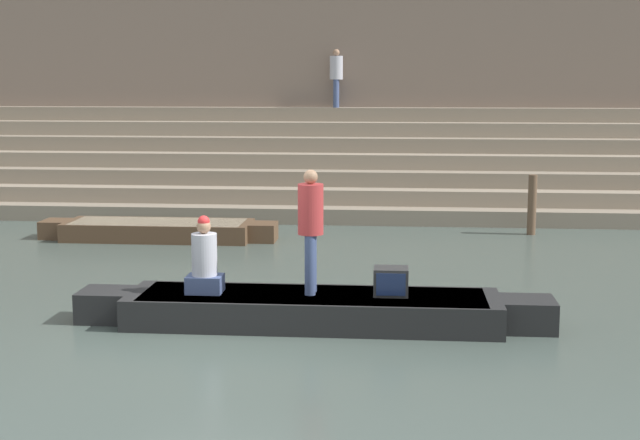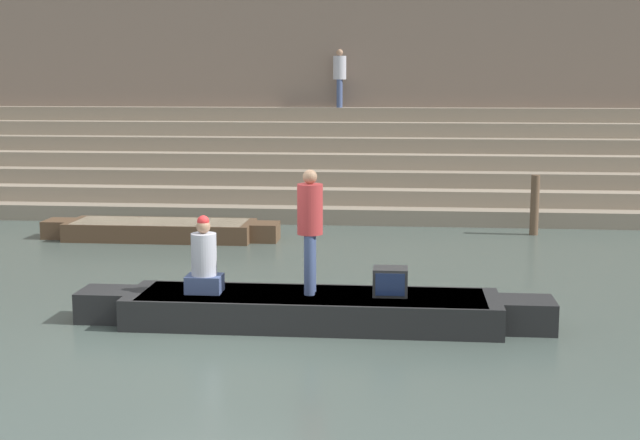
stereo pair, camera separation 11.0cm
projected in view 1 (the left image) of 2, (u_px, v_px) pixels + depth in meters
name	position (u px, v px, depth m)	size (l,w,h in m)	color
ground_plane	(216.00, 336.00, 12.36)	(120.00, 120.00, 0.00)	#47544C
ghat_steps	(307.00, 173.00, 24.50)	(36.00, 4.61, 2.71)	gray
back_wall	(315.00, 85.00, 26.33)	(34.20, 1.28, 6.72)	#7F6B5B
rowboat_main	(313.00, 308.00, 12.92)	(6.91, 1.45, 0.45)	black
person_standing	(311.00, 223.00, 12.79)	(0.37, 0.37, 1.81)	#3D4C75
person_rowing	(204.00, 262.00, 12.93)	(0.52, 0.41, 1.14)	#3D4C75
tv_set	(391.00, 281.00, 12.81)	(0.50, 0.42, 0.40)	#2D2D2D
moored_boat_shore	(159.00, 230.00, 19.77)	(5.28, 1.33, 0.40)	brown
mooring_post	(532.00, 205.00, 20.30)	(0.20, 0.20, 1.38)	brown
person_on_steps	(336.00, 74.00, 25.31)	(0.37, 0.37, 1.64)	#3D4C75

